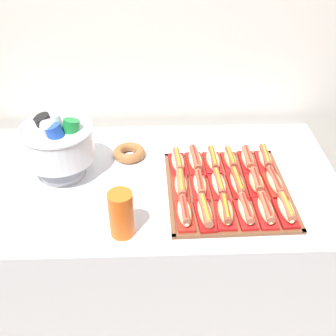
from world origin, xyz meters
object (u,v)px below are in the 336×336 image
(hot_dog_1, at_px, (205,213))
(hot_dog_16, at_px, (248,160))
(serving_tray, at_px, (227,190))
(hot_dog_5, at_px, (286,209))
(hot_dog_2, at_px, (225,212))
(buffet_table, at_px, (152,244))
(punch_bowl, at_px, (58,142))
(hot_dog_7, at_px, (200,185))
(cup_stack, at_px, (121,214))
(hot_dog_15, at_px, (230,160))
(hot_dog_11, at_px, (275,183))
(hot_dog_17, at_px, (265,159))
(hot_dog_4, at_px, (266,210))
(hot_dog_14, at_px, (213,161))
(hot_dog_0, at_px, (184,213))
(hot_dog_13, at_px, (195,161))
(hot_dog_12, at_px, (178,162))
(donut, at_px, (129,153))
(hot_dog_8, at_px, (219,184))
(hot_dog_9, at_px, (237,184))
(hot_dog_6, at_px, (181,186))
(hot_dog_3, at_px, (246,211))
(hot_dog_10, at_px, (256,183))

(hot_dog_1, height_order, hot_dog_16, hot_dog_16)
(serving_tray, height_order, hot_dog_5, hot_dog_5)
(hot_dog_2, bearing_deg, buffet_table, 136.76)
(punch_bowl, bearing_deg, hot_dog_2, -25.43)
(hot_dog_7, height_order, cup_stack, cup_stack)
(hot_dog_15, relative_size, cup_stack, 0.87)
(hot_dog_7, bearing_deg, hot_dog_11, 1.13)
(hot_dog_2, xyz_separation_m, hot_dog_5, (0.22, 0.00, 0.00))
(hot_dog_5, xyz_separation_m, hot_dog_17, (-0.01, 0.33, 0.00))
(hot_dog_4, bearing_deg, hot_dog_14, 115.57)
(hot_dog_0, relative_size, hot_dog_4, 0.96)
(hot_dog_0, distance_m, cup_stack, 0.24)
(hot_dog_1, height_order, hot_dog_15, hot_dog_15)
(hot_dog_11, xyz_separation_m, hot_dog_15, (-0.15, 0.16, 0.00))
(hot_dog_13, relative_size, hot_dog_16, 1.05)
(hot_dog_12, distance_m, donut, 0.23)
(hot_dog_11, xyz_separation_m, hot_dog_12, (-0.38, 0.16, 0.00))
(hot_dog_8, bearing_deg, punch_bowl, 167.58)
(hot_dog_12, bearing_deg, hot_dog_13, 1.13)
(hot_dog_1, distance_m, hot_dog_14, 0.34)
(hot_dog_1, height_order, hot_dog_2, hot_dog_2)
(hot_dog_9, xyz_separation_m, hot_dog_17, (0.15, 0.17, 0.00))
(buffet_table, xyz_separation_m, hot_dog_15, (0.34, 0.07, 0.42))
(hot_dog_4, height_order, hot_dog_12, hot_dog_4)
(hot_dog_0, distance_m, hot_dog_16, 0.45)
(hot_dog_12, height_order, hot_dog_13, hot_dog_13)
(hot_dog_2, relative_size, hot_dog_16, 0.96)
(hot_dog_9, height_order, hot_dog_14, hot_dog_14)
(hot_dog_16, xyz_separation_m, donut, (-0.51, 0.09, -0.01))
(hot_dog_1, distance_m, hot_dog_6, 0.18)
(serving_tray, bearing_deg, cup_stack, -150.98)
(hot_dog_12, bearing_deg, hot_dog_3, -54.58)
(buffet_table, xyz_separation_m, hot_dog_3, (0.35, -0.26, 0.42))
(cup_stack, bearing_deg, buffet_table, 72.55)
(hot_dog_4, bearing_deg, hot_dog_15, 103.93)
(hot_dog_7, height_order, hot_dog_9, hot_dog_9)
(serving_tray, relative_size, hot_dog_5, 3.14)
(hot_dog_4, xyz_separation_m, hot_dog_5, (0.07, 0.00, -0.00))
(hot_dog_16, bearing_deg, hot_dog_6, -150.06)
(cup_stack, bearing_deg, hot_dog_10, 23.71)
(hot_dog_1, height_order, hot_dog_9, hot_dog_9)
(hot_dog_5, height_order, hot_dog_15, hot_dog_5)
(hot_dog_8, bearing_deg, hot_dog_4, -46.60)
(hot_dog_2, bearing_deg, hot_dog_10, 48.86)
(hot_dog_4, height_order, hot_dog_17, same)
(hot_dog_6, relative_size, hot_dog_15, 1.06)
(buffet_table, bearing_deg, donut, 119.30)
(hot_dog_2, relative_size, hot_dog_9, 0.93)
(hot_dog_4, xyz_separation_m, hot_dog_11, (0.07, 0.17, -0.00))
(hot_dog_13, xyz_separation_m, donut, (-0.29, 0.10, -0.02))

